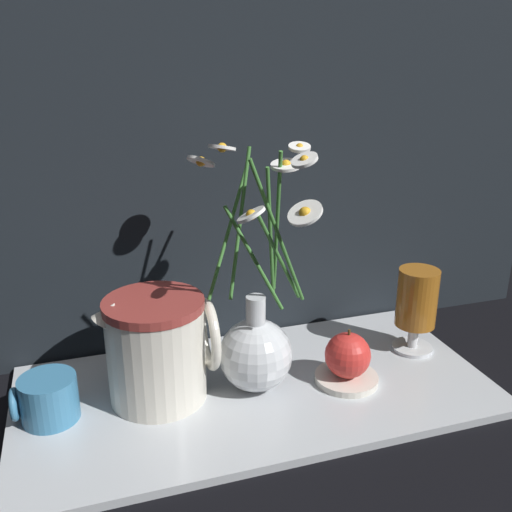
{
  "coord_description": "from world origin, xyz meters",
  "views": [
    {
      "loc": [
        -0.22,
        -0.69,
        0.48
      ],
      "look_at": [
        0.0,
        0.0,
        0.22
      ],
      "focal_mm": 40.0,
      "sensor_mm": 36.0,
      "label": 1
    }
  ],
  "objects_px": {
    "yellow_mug": "(47,399)",
    "ceramic_pitcher": "(158,345)",
    "orange_fruit": "(348,355)",
    "tea_glass": "(417,302)",
    "vase_with_flowers": "(257,344)"
  },
  "relations": [
    {
      "from": "vase_with_flowers",
      "to": "yellow_mug",
      "type": "relative_size",
      "value": 4.15
    },
    {
      "from": "yellow_mug",
      "to": "ceramic_pitcher",
      "type": "bearing_deg",
      "value": 3.25
    },
    {
      "from": "orange_fruit",
      "to": "tea_glass",
      "type": "bearing_deg",
      "value": 20.33
    },
    {
      "from": "orange_fruit",
      "to": "ceramic_pitcher",
      "type": "bearing_deg",
      "value": 170.12
    },
    {
      "from": "ceramic_pitcher",
      "to": "tea_glass",
      "type": "distance_m",
      "value": 0.42
    },
    {
      "from": "ceramic_pitcher",
      "to": "yellow_mug",
      "type": "bearing_deg",
      "value": -176.75
    },
    {
      "from": "tea_glass",
      "to": "orange_fruit",
      "type": "relative_size",
      "value": 1.85
    },
    {
      "from": "yellow_mug",
      "to": "ceramic_pitcher",
      "type": "height_order",
      "value": "ceramic_pitcher"
    },
    {
      "from": "vase_with_flowers",
      "to": "yellow_mug",
      "type": "distance_m",
      "value": 0.29
    },
    {
      "from": "yellow_mug",
      "to": "ceramic_pitcher",
      "type": "distance_m",
      "value": 0.16
    },
    {
      "from": "yellow_mug",
      "to": "ceramic_pitcher",
      "type": "xyz_separation_m",
      "value": [
        0.15,
        0.01,
        0.05
      ]
    },
    {
      "from": "yellow_mug",
      "to": "vase_with_flowers",
      "type": "bearing_deg",
      "value": -2.37
    },
    {
      "from": "vase_with_flowers",
      "to": "tea_glass",
      "type": "xyz_separation_m",
      "value": [
        0.28,
        0.03,
        0.02
      ]
    },
    {
      "from": "tea_glass",
      "to": "ceramic_pitcher",
      "type": "bearing_deg",
      "value": -178.98
    },
    {
      "from": "vase_with_flowers",
      "to": "tea_glass",
      "type": "relative_size",
      "value": 2.53
    }
  ]
}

